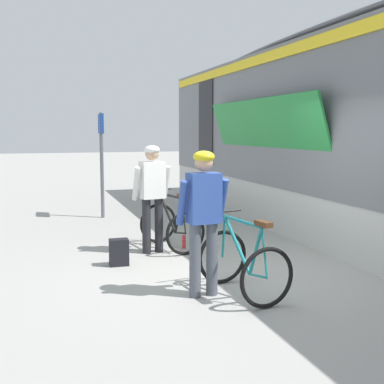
# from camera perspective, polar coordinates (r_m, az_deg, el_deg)

# --- Properties ---
(ground_plane) EXTENTS (80.00, 80.00, 0.00)m
(ground_plane) POSITION_cam_1_polar(r_m,az_deg,el_deg) (6.98, 6.57, -9.58)
(ground_plane) COLOR #A09E99
(cyclist_near_in_white) EXTENTS (0.64, 0.37, 1.76)m
(cyclist_near_in_white) POSITION_cam_1_polar(r_m,az_deg,el_deg) (8.05, -4.61, 0.35)
(cyclist_near_in_white) COLOR #232328
(cyclist_near_in_white) RESTS_ON ground
(cyclist_far_in_blue) EXTENTS (0.63, 0.34, 1.76)m
(cyclist_far_in_blue) POSITION_cam_1_polar(r_m,az_deg,el_deg) (5.89, 1.35, -2.11)
(cyclist_far_in_blue) COLOR #4C515B
(cyclist_far_in_blue) RESTS_ON ground
(bicycle_near_black) EXTENTS (0.91, 1.19, 0.99)m
(bicycle_near_black) POSITION_cam_1_polar(r_m,az_deg,el_deg) (8.39, -2.39, -3.86)
(bicycle_near_black) COLOR black
(bicycle_near_black) RESTS_ON ground
(bicycle_far_teal) EXTENTS (0.85, 1.16, 0.99)m
(bicycle_far_teal) POSITION_cam_1_polar(r_m,az_deg,el_deg) (6.08, 5.96, -8.15)
(bicycle_far_teal) COLOR black
(bicycle_far_teal) RESTS_ON ground
(backpack_on_platform) EXTENTS (0.29, 0.19, 0.40)m
(backpack_on_platform) POSITION_cam_1_polar(r_m,az_deg,el_deg) (7.47, -8.43, -6.90)
(backpack_on_platform) COLOR black
(backpack_on_platform) RESTS_ON ground
(water_bottle_near_the_bikes) EXTENTS (0.07, 0.07, 0.22)m
(water_bottle_near_the_bikes) POSITION_cam_1_polar(r_m,az_deg,el_deg) (8.47, -0.94, -5.75)
(water_bottle_near_the_bikes) COLOR red
(water_bottle_near_the_bikes) RESTS_ON ground
(platform_sign_post) EXTENTS (0.08, 0.70, 2.40)m
(platform_sign_post) POSITION_cam_1_polar(r_m,az_deg,el_deg) (11.45, -10.41, 5.11)
(platform_sign_post) COLOR #595B60
(platform_sign_post) RESTS_ON ground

